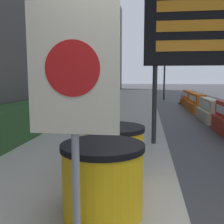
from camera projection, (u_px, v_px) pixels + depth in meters
hedge_strip at (23, 119)px, 6.58m from camera, size 0.90×5.56×0.77m
bare_tree at (74, 60)px, 10.21m from camera, size 2.25×2.42×4.21m
barrel_drum_foreground at (103, 179)px, 2.70m from camera, size 0.86×0.86×0.76m
barrel_drum_middle at (113, 153)px, 3.65m from camera, size 0.86×0.86×0.76m
warning_sign at (74, 86)px, 1.92m from camera, size 0.68×0.08×1.97m
message_board at (205, 26)px, 5.27m from camera, size 2.56×0.36×3.46m
jersey_barrier_cream at (209, 111)px, 9.46m from camera, size 0.61×2.00×0.80m
jersey_barrier_orange_near at (197, 104)px, 11.93m from camera, size 0.62×2.10×0.84m
jersey_barrier_orange_far at (188, 99)px, 14.39m from camera, size 0.53×2.04×0.84m
traffic_cone_near at (202, 98)px, 15.56m from camera, size 0.36×0.36×0.65m
traffic_cone_far at (182, 99)px, 15.43m from camera, size 0.35×0.35×0.62m
traffic_light_near_curb at (165, 56)px, 18.08m from camera, size 0.28×0.45×4.17m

